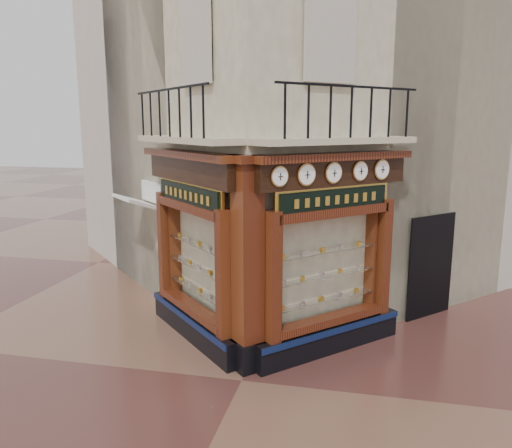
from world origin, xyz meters
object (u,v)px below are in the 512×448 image
(clock_b, at_px, (306,175))
(clock_c, at_px, (333,173))
(signboard_right, at_px, (335,199))
(signboard_left, at_px, (189,195))
(clock_d, at_px, (360,171))
(clock_a, at_px, (279,176))
(corner_pilaster, at_px, (248,268))
(awning, at_px, (140,303))
(clock_e, at_px, (382,170))

(clock_b, bearing_deg, clock_c, 0.00)
(clock_b, bearing_deg, signboard_right, 8.02)
(signboard_left, bearing_deg, signboard_right, -135.00)
(signboard_left, height_order, signboard_right, signboard_left)
(clock_c, bearing_deg, clock_b, -180.00)
(clock_b, xyz_separation_m, clock_c, (0.45, 0.45, -0.00))
(clock_b, xyz_separation_m, signboard_right, (0.48, 0.63, -0.52))
(clock_d, bearing_deg, clock_c, 180.00)
(clock_a, bearing_deg, signboard_left, 107.74)
(corner_pilaster, bearing_deg, clock_c, -14.96)
(awning, bearing_deg, clock_e, -145.64)
(clock_b, bearing_deg, awning, 106.65)
(corner_pilaster, relative_size, awning, 3.03)
(clock_d, relative_size, awning, 0.29)
(clock_c, distance_m, clock_e, 1.25)
(clock_e, bearing_deg, clock_b, 180.00)
(clock_c, xyz_separation_m, clock_e, (0.89, 0.89, 0.00))
(clock_c, height_order, awning, clock_c)
(clock_d, relative_size, clock_e, 0.94)
(corner_pilaster, distance_m, signboard_right, 2.12)
(corner_pilaster, relative_size, clock_c, 9.96)
(clock_e, relative_size, signboard_right, 0.20)
(clock_a, height_order, clock_d, clock_d)
(clock_b, bearing_deg, clock_d, -0.00)
(corner_pilaster, bearing_deg, clock_a, -48.32)
(clock_a, distance_m, clock_d, 1.89)
(clock_c, height_order, clock_e, clock_e)
(clock_a, relative_size, clock_c, 0.91)
(clock_d, bearing_deg, clock_b, 180.00)
(corner_pilaster, distance_m, signboard_left, 2.12)
(clock_d, height_order, signboard_right, clock_d)
(signboard_left, xyz_separation_m, signboard_right, (2.92, -0.00, 0.00))
(clock_c, bearing_deg, signboard_left, 131.33)
(clock_b, xyz_separation_m, clock_e, (1.33, 1.33, 0.00))
(signboard_right, bearing_deg, clock_d, -12.00)
(clock_e, bearing_deg, awning, 124.36)
(corner_pilaster, bearing_deg, signboard_right, -10.25)
(corner_pilaster, height_order, signboard_left, corner_pilaster)
(clock_d, relative_size, signboard_left, 0.19)
(clock_c, bearing_deg, clock_d, -0.00)
(clock_a, distance_m, awning, 6.16)
(clock_c, height_order, signboard_left, clock_c)
(clock_e, bearing_deg, clock_a, 180.00)
(clock_e, bearing_deg, clock_c, 180.00)
(corner_pilaster, height_order, clock_b, corner_pilaster)
(clock_d, height_order, signboard_left, clock_d)
(corner_pilaster, relative_size, clock_b, 9.79)
(corner_pilaster, distance_m, clock_d, 2.85)
(corner_pilaster, distance_m, clock_b, 1.98)
(clock_b, relative_size, clock_c, 1.02)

